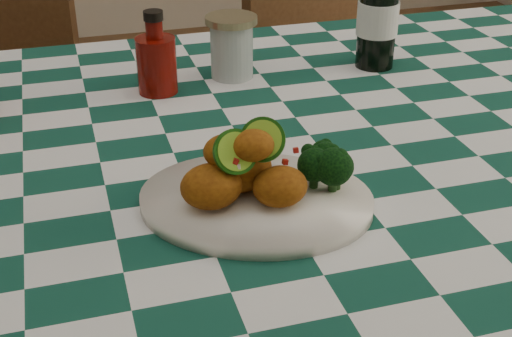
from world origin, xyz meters
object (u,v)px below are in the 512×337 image
object	(u,v)px
fried_chicken_pile	(251,164)
plate	(256,201)
wooden_chair_right	(350,126)
mason_jar	(232,47)
ketchup_bottle	(156,52)

from	to	relation	value
fried_chicken_pile	plate	bearing A→B (deg)	0.00
plate	wooden_chair_right	distance (m)	1.05
mason_jar	wooden_chair_right	bearing A→B (deg)	44.19
ketchup_bottle	wooden_chair_right	xyz separation A→B (m)	(0.56, 0.45, -0.41)
wooden_chair_right	mason_jar	bearing A→B (deg)	-156.12
fried_chicken_pile	mason_jar	bearing A→B (deg)	78.38
mason_jar	ketchup_bottle	bearing A→B (deg)	-166.36
ketchup_bottle	mason_jar	distance (m)	0.14
plate	fried_chicken_pile	size ratio (longest dim) A/B	2.06
mason_jar	plate	bearing A→B (deg)	-100.81
ketchup_bottle	wooden_chair_right	size ratio (longest dim) A/B	0.16
ketchup_bottle	mason_jar	world-z (taller)	ketchup_bottle
plate	mason_jar	bearing A→B (deg)	79.19
wooden_chair_right	ketchup_bottle	bearing A→B (deg)	-161.89
fried_chicken_pile	ketchup_bottle	size ratio (longest dim) A/B	1.00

